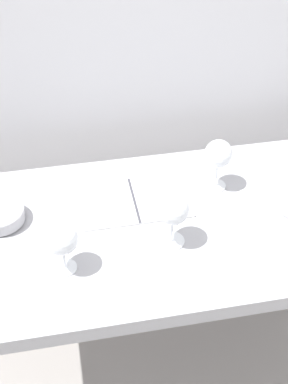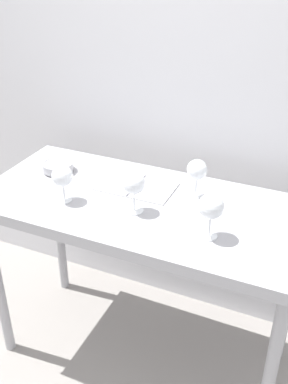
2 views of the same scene
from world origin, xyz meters
name	(u,v)px [view 1 (image 1 of 2)]	position (x,y,z in m)	size (l,w,h in m)	color
ground_plane	(159,378)	(0.00, 0.00, 0.00)	(6.00, 6.00, 0.00)	gray
back_wall	(135,22)	(0.00, 0.49, 1.30)	(3.80, 0.04, 2.60)	silver
steel_counter	(165,247)	(0.00, -0.01, 0.79)	(1.40, 0.65, 0.90)	#A0A0A5
wine_glass_near_left	(61,240)	(-0.30, -0.13, 1.01)	(0.09, 0.09, 0.16)	white
wine_glass_near_center	(172,210)	(0.00, -0.08, 1.02)	(0.09, 0.09, 0.17)	white
wine_glass_far_right	(218,155)	(0.19, 0.13, 1.02)	(0.09, 0.09, 0.17)	white
open_notebook	(134,201)	(-0.08, 0.10, 0.90)	(0.33, 0.21, 0.01)	white
tasting_sheet_upper	(282,174)	(0.42, 0.14, 0.90)	(0.18, 0.27, 0.00)	white
tasting_bowl	(0,215)	(-0.48, 0.09, 0.93)	(0.15, 0.15, 0.05)	#4C4C4C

